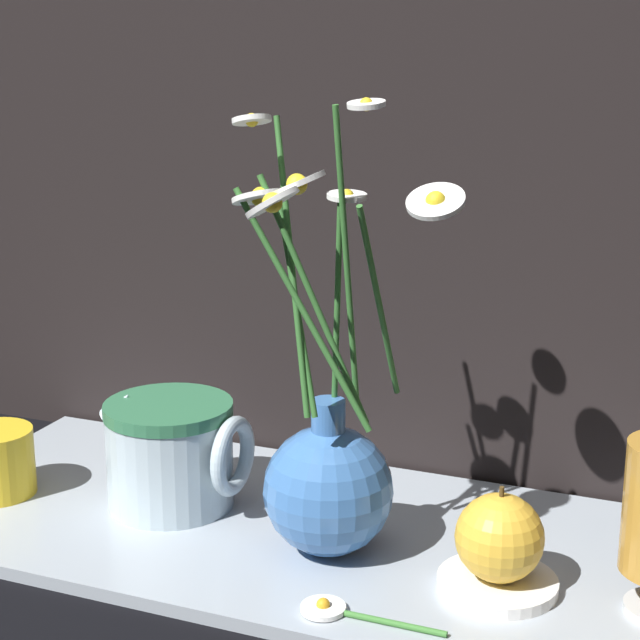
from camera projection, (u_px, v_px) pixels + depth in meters
ground_plane at (311, 541)px, 0.98m from camera, size 6.00×6.00×0.00m
shelf at (311, 535)px, 0.98m from camera, size 0.77×0.33×0.01m
vase_with_flowers at (328, 474)px, 0.91m from camera, size 0.18×0.19×0.39m
ceramic_pitcher at (170, 450)px, 1.01m from camera, size 0.15×0.12×0.11m
saucer_plate at (497, 584)px, 0.87m from camera, size 0.10×0.10×0.01m
orange_fruit at (500, 538)px, 0.86m from camera, size 0.07×0.07×0.08m
loose_daisy at (340, 611)px, 0.83m from camera, size 0.12×0.04×0.01m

